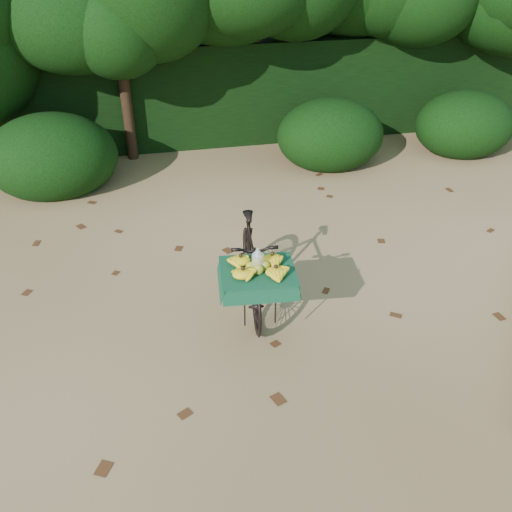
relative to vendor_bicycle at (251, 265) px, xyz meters
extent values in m
plane|color=tan|center=(0.62, -0.69, -0.51)|extent=(80.00, 80.00, 0.00)
imported|color=black|center=(0.00, 0.02, -0.01)|extent=(0.63, 1.68, 0.99)
cube|color=black|center=(-0.06, -0.58, 0.30)|extent=(0.40, 0.47, 0.02)
cube|color=#144D34|center=(-0.06, -0.58, 0.32)|extent=(0.77, 0.66, 0.01)
ellipsoid|color=#969B25|center=(0.01, -0.58, 0.37)|extent=(0.09, 0.08, 0.10)
ellipsoid|color=#969B25|center=(-0.05, -0.52, 0.37)|extent=(0.09, 0.08, 0.10)
ellipsoid|color=#969B25|center=(-0.13, -0.57, 0.37)|extent=(0.09, 0.08, 0.10)
ellipsoid|color=#969B25|center=(-0.06, -0.63, 0.37)|extent=(0.09, 0.08, 0.10)
cylinder|color=#EAE5C6|center=(-0.06, -0.57, 0.42)|extent=(0.11, 0.11, 0.15)
cube|color=black|center=(0.62, 5.61, 0.39)|extent=(26.00, 1.80, 1.80)
camera|label=1|loc=(-0.98, -4.72, 3.19)|focal=38.00mm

